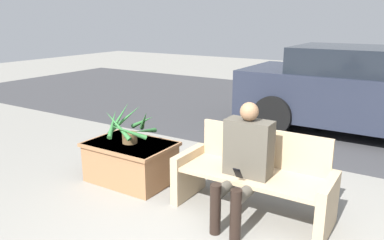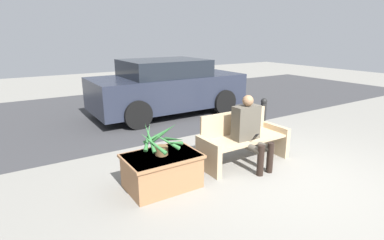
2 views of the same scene
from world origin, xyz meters
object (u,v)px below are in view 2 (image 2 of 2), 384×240
bench (242,140)px  potted_plant (161,142)px  person_seated (250,129)px  planter_box (162,170)px  bollard_post (263,111)px  parked_car (167,87)px

bench → potted_plant: (-1.57, -0.08, 0.30)m
bench → person_seated: 0.32m
planter_box → potted_plant: (0.00, 0.00, 0.42)m
person_seated → bollard_post: 2.40m
person_seated → potted_plant: (-1.54, 0.11, 0.05)m
bench → planter_box: bench is taller
planter_box → parked_car: bearing=60.9°
planter_box → potted_plant: potted_plant is taller
bench → potted_plant: potted_plant is taller
potted_plant → bollard_post: (3.40, 1.38, -0.33)m
person_seated → bollard_post: size_ratio=1.74×
person_seated → potted_plant: 1.55m
parked_car → potted_plant: bearing=-119.1°
planter_box → parked_car: size_ratio=0.25×
parked_car → bollard_post: (1.36, -2.27, -0.38)m
bench → potted_plant: 1.60m
planter_box → potted_plant: bearing=64.5°
bench → planter_box: size_ratio=1.53×
potted_plant → bollard_post: 3.68m
person_seated → potted_plant: bearing=175.9°
person_seated → parked_car: (0.49, 3.77, 0.10)m
bench → parked_car: size_ratio=0.39×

